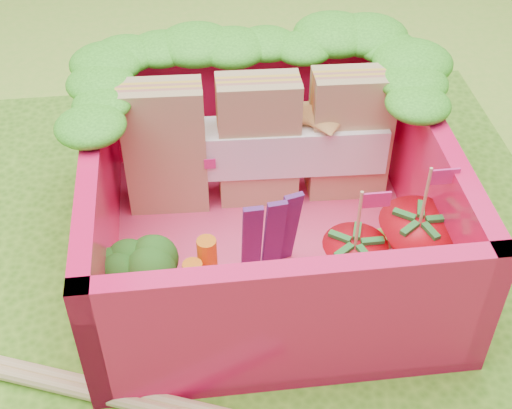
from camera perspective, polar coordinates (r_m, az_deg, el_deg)
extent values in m
plane|color=#8DD13B|center=(2.82, -0.73, -5.10)|extent=(14.00, 14.00, 0.00)
cube|color=#4B8C1F|center=(2.81, -0.73, -4.89)|extent=(2.60, 2.60, 0.03)
cube|color=#EF3D6E|center=(2.83, 0.87, -3.35)|extent=(1.30, 1.30, 0.05)
cube|color=#FF1556|center=(3.14, -0.56, 7.81)|extent=(1.30, 0.07, 0.55)
cube|color=#FF1556|center=(2.24, 3.01, -9.86)|extent=(1.30, 0.07, 0.55)
cube|color=#FF1556|center=(2.66, -12.32, -0.57)|extent=(0.07, 1.30, 0.55)
cube|color=#FF1556|center=(2.79, 13.55, 1.45)|extent=(0.07, 1.30, 0.55)
ellipsoid|color=#2B8A19|center=(2.94, -10.49, 12.05)|extent=(0.30, 0.30, 0.11)
ellipsoid|color=#2B8A19|center=(2.93, -7.65, 12.31)|extent=(0.30, 0.30, 0.11)
ellipsoid|color=#2B8A19|center=(2.93, -4.80, 12.53)|extent=(0.30, 0.30, 0.11)
ellipsoid|color=#2B8A19|center=(2.93, -1.95, 12.73)|extent=(0.30, 0.30, 0.11)
ellipsoid|color=#2B8A19|center=(2.95, 0.89, 12.90)|extent=(0.30, 0.30, 0.11)
ellipsoid|color=#2B8A19|center=(2.97, 3.69, 13.03)|extent=(0.30, 0.30, 0.11)
ellipsoid|color=#2B8A19|center=(3.00, 6.46, 13.13)|extent=(0.30, 0.30, 0.11)
ellipsoid|color=#2B8A19|center=(3.03, 9.17, 13.20)|extent=(0.30, 0.30, 0.11)
ellipsoid|color=#2B8A19|center=(2.54, -12.50, 6.59)|extent=(0.27, 0.27, 0.10)
ellipsoid|color=#2B8A19|center=(2.65, -12.36, 8.30)|extent=(0.27, 0.27, 0.10)
ellipsoid|color=#2B8A19|center=(2.77, -12.24, 9.87)|extent=(0.27, 0.27, 0.10)
ellipsoid|color=#2B8A19|center=(2.89, -12.12, 11.32)|extent=(0.27, 0.27, 0.10)
ellipsoid|color=#2B8A19|center=(2.66, 13.32, 8.26)|extent=(0.27, 0.27, 0.10)
ellipsoid|color=#2B8A19|center=(2.77, 12.48, 9.85)|extent=(0.27, 0.27, 0.10)
ellipsoid|color=#2B8A19|center=(2.89, 11.69, 11.32)|extent=(0.27, 0.27, 0.10)
ellipsoid|color=#2B8A19|center=(3.00, 10.96, 12.68)|extent=(0.27, 0.27, 0.10)
cube|color=tan|center=(2.83, -7.31, 4.51)|extent=(0.33, 0.16, 0.56)
cube|color=tan|center=(2.84, 0.18, 5.09)|extent=(0.33, 0.16, 0.56)
cube|color=tan|center=(2.90, 7.49, 5.56)|extent=(0.33, 0.16, 0.56)
cube|color=white|center=(2.86, 0.18, 4.63)|extent=(1.03, 0.22, 0.20)
cylinder|color=#739F4D|center=(2.56, -9.14, -7.04)|extent=(0.12, 0.12, 0.14)
ellipsoid|color=#175416|center=(2.47, -9.45, -5.10)|extent=(0.33, 0.33, 0.12)
cylinder|color=orange|center=(2.50, -4.97, -6.61)|extent=(0.07, 0.07, 0.23)
cylinder|color=orange|center=(2.53, -3.86, -5.10)|extent=(0.07, 0.07, 0.27)
cube|color=#4E195A|center=(2.54, -0.33, -2.86)|extent=(0.07, 0.02, 0.38)
cube|color=#4E195A|center=(2.56, 1.45, -2.45)|extent=(0.07, 0.03, 0.38)
cube|color=#4E195A|center=(2.59, 2.57, -1.86)|extent=(0.07, 0.04, 0.38)
cone|color=red|center=(2.58, 7.72, -5.01)|extent=(0.23, 0.23, 0.23)
cylinder|color=#DEB37C|center=(2.41, 8.22, -1.16)|extent=(0.01, 0.01, 0.24)
cube|color=#E92683|center=(2.37, 9.57, 0.37)|extent=(0.10, 0.01, 0.06)
cone|color=red|center=(2.63, 12.53, -3.69)|extent=(0.29, 0.29, 0.29)
cylinder|color=#DEB37C|center=(2.46, 13.42, 0.66)|extent=(0.01, 0.01, 0.24)
cube|color=#E92683|center=(2.42, 14.83, 2.18)|extent=(0.10, 0.01, 0.06)
cube|color=#66B037|center=(2.85, 11.07, -2.54)|extent=(0.33, 0.10, 0.05)
cube|color=#66B037|center=(2.70, 12.33, -5.87)|extent=(0.32, 0.10, 0.05)
cube|color=#66B037|center=(2.57, 6.63, -8.00)|extent=(0.31, 0.23, 0.05)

